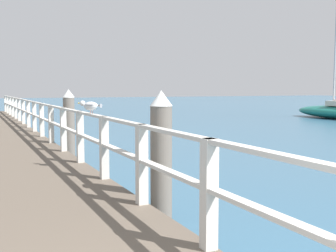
% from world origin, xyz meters
% --- Properties ---
extents(pier_railing, '(0.12, 25.01, 0.96)m').
position_xyz_m(pier_railing, '(1.08, 13.24, 1.01)').
color(pier_railing, beige).
rests_on(pier_railing, pier_deck).
extents(dock_piling_near, '(0.29, 0.29, 1.78)m').
position_xyz_m(dock_piling_near, '(1.46, 4.19, 0.90)').
color(dock_piling_near, '#6B6056').
rests_on(dock_piling_near, ground_plane).
extents(dock_piling_far, '(0.29, 0.29, 1.78)m').
position_xyz_m(dock_piling_far, '(1.46, 9.78, 0.90)').
color(dock_piling_far, '#6B6056').
rests_on(dock_piling_far, ground_plane).
extents(seagull_foreground, '(0.32, 0.41, 0.21)m').
position_xyz_m(seagull_foreground, '(1.07, 6.21, 1.51)').
color(seagull_foreground, white).
rests_on(seagull_foreground, pier_railing).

